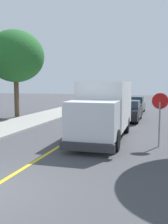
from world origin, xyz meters
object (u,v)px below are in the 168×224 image
Objects in this scene: street_tree_down_block at (15,56)px; parked_car_mid at (135,105)px; parked_car_near at (129,111)px; stop_sign at (160,109)px; box_truck at (104,107)px.

parked_car_mid is at bearing 34.80° from street_tree_down_block.
street_tree_down_block is at bearing -145.20° from parked_car_mid.
street_tree_down_block is (-9.98, -0.81, 4.64)m from parked_car_near.
stop_sign is 15.01m from street_tree_down_block.
parked_car_near is 1.66× the size of stop_sign.
parked_car_near is 1.00× the size of parked_car_mid.
parked_car_mid is (-0.13, 6.03, 0.00)m from parked_car_near.
box_truck is 2.74× the size of stop_sign.
box_truck is 3.21m from stop_sign.
box_truck is at bearing 159.41° from stop_sign.
parked_car_near is at bearing 106.74° from stop_sign.
box_truck is at bearing -91.55° from parked_car_mid.
parked_car_mid is 0.57× the size of street_tree_down_block.
street_tree_down_block is at bearing 146.01° from box_truck.
parked_car_near is (0.49, 7.21, -0.97)m from box_truck.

